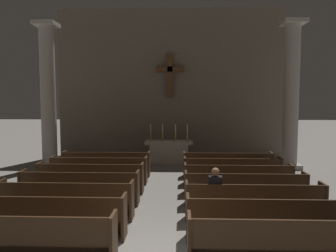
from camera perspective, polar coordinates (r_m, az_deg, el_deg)
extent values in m
cube|color=#422B19|center=(6.87, -23.59, -17.56)|extent=(3.23, 0.40, 0.05)
cube|color=#422B19|center=(6.59, -24.55, -16.03)|extent=(3.23, 0.05, 0.50)
cube|color=#422B19|center=(7.11, -22.86, -18.73)|extent=(3.23, 0.04, 0.40)
cube|color=#422B19|center=(6.34, -9.37, -18.69)|extent=(0.06, 0.50, 0.95)
cube|color=#422B19|center=(7.84, -19.89, -14.61)|extent=(3.23, 0.40, 0.05)
cube|color=#422B19|center=(7.56, -20.60, -13.17)|extent=(3.23, 0.05, 0.50)
cube|color=#422B19|center=(8.07, -19.34, -15.71)|extent=(3.23, 0.04, 0.40)
cube|color=#422B19|center=(7.37, -7.56, -15.21)|extent=(0.06, 0.50, 0.95)
cube|color=#422B19|center=(8.85, -17.08, -12.28)|extent=(3.23, 0.40, 0.05)
cube|color=#422B19|center=(8.57, -17.63, -10.94)|extent=(3.23, 0.05, 0.50)
cube|color=#422B19|center=(9.08, -16.67, -13.31)|extent=(3.23, 0.04, 0.40)
cube|color=#422B19|center=(8.43, -6.24, -12.59)|extent=(0.06, 0.50, 0.95)
cube|color=#422B19|center=(9.47, -26.77, -11.13)|extent=(0.06, 0.50, 0.95)
cube|color=#422B19|center=(9.88, -14.90, -10.41)|extent=(3.23, 0.40, 0.05)
cube|color=#422B19|center=(9.61, -15.33, -9.17)|extent=(3.23, 0.05, 0.50)
cube|color=#422B19|center=(10.11, -14.57, -11.38)|extent=(3.23, 0.04, 0.40)
cube|color=#422B19|center=(9.51, -5.24, -10.56)|extent=(0.06, 0.50, 0.95)
cube|color=#422B19|center=(10.45, -23.73, -9.55)|extent=(0.06, 0.50, 0.95)
cube|color=#422B19|center=(10.94, -13.15, -8.89)|extent=(3.23, 0.40, 0.05)
cube|color=#422B19|center=(10.67, -13.49, -7.73)|extent=(3.23, 0.05, 0.50)
cube|color=#422B19|center=(11.16, -12.88, -9.80)|extent=(3.23, 0.04, 0.40)
cube|color=#422B19|center=(10.60, -4.45, -8.94)|extent=(0.06, 0.50, 0.95)
cube|color=#422B19|center=(11.45, -21.24, -8.22)|extent=(0.06, 0.50, 0.95)
cube|color=#422B19|center=(12.01, -11.72, -7.63)|extent=(3.23, 0.40, 0.05)
cube|color=#422B19|center=(11.74, -12.00, -6.55)|extent=(3.23, 0.05, 0.50)
cube|color=#422B19|center=(12.23, -11.50, -8.48)|extent=(3.23, 0.04, 0.40)
cube|color=#422B19|center=(11.70, -3.82, -7.62)|extent=(0.06, 0.50, 0.95)
cube|color=#422B19|center=(12.47, -19.17, -7.10)|extent=(0.06, 0.50, 0.95)
cube|color=#422B19|center=(13.09, -10.53, -6.57)|extent=(3.23, 0.40, 0.05)
cube|color=#422B19|center=(12.82, -10.77, -5.57)|extent=(3.23, 0.05, 0.50)
cube|color=#422B19|center=(13.31, -10.35, -7.37)|extent=(3.23, 0.04, 0.40)
cube|color=#422B19|center=(12.81, -3.30, -6.53)|extent=(0.06, 0.50, 0.95)
cube|color=#422B19|center=(13.51, -17.42, -6.14)|extent=(0.06, 0.50, 0.95)
cube|color=#422B19|center=(6.52, 19.11, -18.67)|extent=(3.23, 0.40, 0.05)
cube|color=#422B19|center=(6.22, 19.82, -17.13)|extent=(3.23, 0.05, 0.50)
cube|color=#422B19|center=(6.77, 18.58, -19.83)|extent=(3.23, 0.04, 0.40)
cube|color=#422B19|center=(6.23, 3.67, -19.07)|extent=(0.06, 0.50, 0.95)
cube|color=#422B19|center=(7.54, 16.50, -15.32)|extent=(3.23, 0.40, 0.05)
cube|color=#422B19|center=(7.24, 17.00, -13.88)|extent=(3.23, 0.05, 0.50)
cube|color=#422B19|center=(7.78, 16.11, -16.44)|extent=(3.23, 0.04, 0.40)
cube|color=#422B19|center=(7.28, 3.41, -15.45)|extent=(0.06, 0.50, 0.95)
cube|color=#422B19|center=(8.58, 14.57, -12.77)|extent=(3.23, 0.40, 0.05)
cube|color=#422B19|center=(8.29, 14.95, -11.42)|extent=(3.23, 0.05, 0.50)
cube|color=#422B19|center=(8.82, 14.27, -13.81)|extent=(3.23, 0.04, 0.40)
cube|color=#422B19|center=(8.35, 3.22, -12.75)|extent=(0.06, 0.50, 0.95)
cube|color=#422B19|center=(9.04, 25.07, -11.83)|extent=(0.06, 0.50, 0.95)
cube|color=#422B19|center=(9.64, 13.09, -10.76)|extent=(3.23, 0.40, 0.05)
cube|color=#422B19|center=(9.36, 13.39, -9.50)|extent=(3.23, 0.05, 0.50)
cube|color=#422B19|center=(9.88, 12.86, -11.74)|extent=(3.23, 0.04, 0.40)
cube|color=#422B19|center=(9.44, 3.08, -10.66)|extent=(0.06, 0.50, 0.95)
cube|color=#422B19|center=(10.05, 22.51, -10.06)|extent=(0.06, 0.50, 0.95)
cube|color=#422B19|center=(10.72, 11.92, -9.15)|extent=(3.23, 0.40, 0.05)
cube|color=#422B19|center=(10.44, 12.16, -7.98)|extent=(3.23, 0.05, 0.50)
cube|color=#422B19|center=(10.95, 11.73, -10.06)|extent=(3.23, 0.04, 0.40)
cube|color=#422B19|center=(10.54, 2.97, -9.02)|extent=(0.06, 0.50, 0.95)
cube|color=#422B19|center=(11.09, 20.45, -8.61)|extent=(0.06, 0.50, 0.95)
cube|color=#422B19|center=(11.81, 10.97, -7.83)|extent=(3.23, 0.40, 0.05)
cube|color=#422B19|center=(11.54, 11.17, -6.74)|extent=(3.23, 0.05, 0.50)
cube|color=#422B19|center=(12.04, 10.82, -8.69)|extent=(3.23, 0.04, 0.40)
cube|color=#422B19|center=(11.64, 2.88, -7.68)|extent=(0.06, 0.50, 0.95)
cube|color=#422B19|center=(12.15, 18.75, -7.41)|extent=(0.06, 0.50, 0.95)
cube|color=#422B19|center=(12.91, 10.19, -6.73)|extent=(3.23, 0.40, 0.05)
cube|color=#422B19|center=(12.64, 10.35, -5.71)|extent=(3.23, 0.05, 0.50)
cube|color=#422B19|center=(13.13, 10.06, -7.54)|extent=(3.23, 0.04, 0.40)
cube|color=#422B19|center=(12.75, 2.81, -6.57)|extent=(0.06, 0.50, 0.95)
cube|color=#422B19|center=(13.21, 17.34, -6.39)|extent=(0.06, 0.50, 0.95)
cube|color=#ADA89E|center=(15.47, -19.62, -6.24)|extent=(0.88, 0.88, 0.20)
cylinder|color=#ADA89E|center=(15.19, -19.93, 4.63)|extent=(0.63, 0.63, 6.03)
cube|color=#ADA89E|center=(15.51, -20.27, 16.14)|extent=(0.95, 0.95, 0.16)
cube|color=#ADA89E|center=(15.13, 20.11, -6.50)|extent=(0.88, 0.88, 0.20)
cylinder|color=#ADA89E|center=(14.85, 20.44, 4.61)|extent=(0.63, 0.63, 6.03)
cube|color=#ADA89E|center=(15.17, 20.80, 16.39)|extent=(0.95, 0.95, 0.16)
cube|color=#BCB7AD|center=(15.49, 0.17, -4.67)|extent=(1.76, 0.72, 0.88)
cube|color=#BCB7AD|center=(15.41, 0.17, -2.83)|extent=(2.20, 0.90, 0.12)
cube|color=silver|center=(15.40, 0.17, -2.59)|extent=(2.09, 0.86, 0.01)
cylinder|color=#B79338|center=(15.45, -2.99, -2.51)|extent=(0.16, 0.16, 0.02)
cylinder|color=#B79338|center=(15.43, -2.99, -1.77)|extent=(0.07, 0.07, 0.43)
cylinder|color=silver|center=(15.39, -3.00, -0.34)|extent=(0.04, 0.04, 0.35)
cylinder|color=#B79338|center=(15.41, -0.95, -2.52)|extent=(0.16, 0.16, 0.02)
cylinder|color=#B79338|center=(15.39, -0.95, -1.78)|extent=(0.07, 0.07, 0.43)
cylinder|color=silver|center=(15.35, -0.95, -0.34)|extent=(0.04, 0.04, 0.35)
cylinder|color=#B79338|center=(15.39, 1.28, -2.53)|extent=(0.16, 0.16, 0.02)
cylinder|color=#B79338|center=(15.37, 1.28, -1.79)|extent=(0.07, 0.07, 0.43)
cylinder|color=silver|center=(15.33, 1.29, -0.35)|extent=(0.04, 0.04, 0.35)
cylinder|color=#B79338|center=(15.40, 3.33, -2.54)|extent=(0.16, 0.16, 0.02)
cylinder|color=#B79338|center=(15.37, 3.34, -1.80)|extent=(0.07, 0.07, 0.43)
cylinder|color=silver|center=(15.33, 3.34, -0.36)|extent=(0.04, 0.04, 0.35)
cube|color=#706656|center=(16.91, 0.35, 7.31)|extent=(11.35, 0.25, 7.45)
cube|color=brown|center=(16.68, 0.33, 8.63)|extent=(0.26, 0.26, 2.17)
cube|color=brown|center=(16.70, 0.33, 9.74)|extent=(1.39, 0.26, 0.26)
cube|color=#26262B|center=(8.66, 7.91, -13.87)|extent=(0.24, 0.14, 0.45)
cube|color=#26262B|center=(8.45, 8.02, -12.33)|extent=(0.28, 0.36, 0.12)
cube|color=black|center=(8.24, 8.14, -10.40)|extent=(0.32, 0.20, 0.54)
sphere|color=#9E7051|center=(8.14, 8.18, -7.82)|extent=(0.20, 0.20, 0.20)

